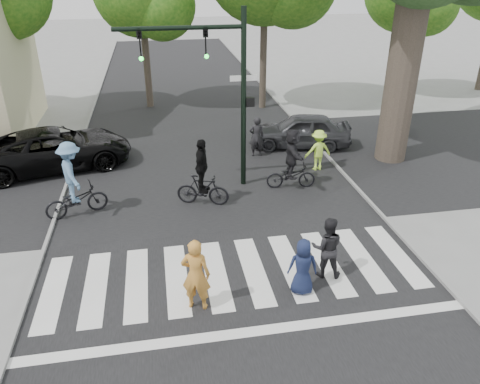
# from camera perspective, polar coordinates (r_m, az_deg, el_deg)

# --- Properties ---
(ground) EXTENTS (120.00, 120.00, 0.00)m
(ground) POSITION_cam_1_polar(r_m,az_deg,el_deg) (11.51, 0.22, -12.67)
(ground) COLOR gray
(ground) RESTS_ON ground
(road_stem) EXTENTS (10.00, 70.00, 0.01)m
(road_stem) POSITION_cam_1_polar(r_m,az_deg,el_deg) (15.66, -3.11, -1.16)
(road_stem) COLOR black
(road_stem) RESTS_ON ground
(road_cross) EXTENTS (70.00, 10.00, 0.01)m
(road_cross) POSITION_cam_1_polar(r_m,az_deg,el_deg) (18.35, -4.33, 3.15)
(road_cross) COLOR black
(road_cross) RESTS_ON ground
(curb_left) EXTENTS (0.10, 70.00, 0.10)m
(curb_left) POSITION_cam_1_polar(r_m,az_deg,el_deg) (15.92, -21.45, -2.45)
(curb_left) COLOR gray
(curb_left) RESTS_ON ground
(curb_right) EXTENTS (0.10, 70.00, 0.10)m
(curb_right) POSITION_cam_1_polar(r_m,az_deg,el_deg) (16.93, 14.09, 0.44)
(curb_right) COLOR gray
(curb_right) RESTS_ON ground
(crosswalk) EXTENTS (10.00, 3.85, 0.01)m
(crosswalk) POSITION_cam_1_polar(r_m,az_deg,el_deg) (12.02, -0.36, -10.67)
(crosswalk) COLOR silver
(crosswalk) RESTS_ON ground
(traffic_signal) EXTENTS (4.45, 0.29, 6.00)m
(traffic_signal) POSITION_cam_1_polar(r_m,az_deg,el_deg) (15.47, -2.73, 13.93)
(traffic_signal) COLOR black
(traffic_signal) RESTS_ON ground
(pedestrian_woman) EXTENTS (0.77, 0.61, 1.83)m
(pedestrian_woman) POSITION_cam_1_polar(r_m,az_deg,el_deg) (10.72, -5.41, -10.01)
(pedestrian_woman) COLOR #C98634
(pedestrian_woman) RESTS_ON ground
(pedestrian_child) EXTENTS (0.79, 0.59, 1.46)m
(pedestrian_child) POSITION_cam_1_polar(r_m,az_deg,el_deg) (11.34, 7.66, -9.03)
(pedestrian_child) COLOR #171F3E
(pedestrian_child) RESTS_ON ground
(pedestrian_adult) EXTENTS (0.94, 0.81, 1.65)m
(pedestrian_adult) POSITION_cam_1_polar(r_m,az_deg,el_deg) (11.95, 10.55, -6.66)
(pedestrian_adult) COLOR black
(pedestrian_adult) RESTS_ON ground
(cyclist_left) EXTENTS (2.03, 1.41, 2.43)m
(cyclist_left) POSITION_cam_1_polar(r_m,az_deg,el_deg) (15.27, -19.62, 0.86)
(cyclist_left) COLOR black
(cyclist_left) RESTS_ON ground
(cyclist_mid) EXTENTS (1.79, 1.13, 2.26)m
(cyclist_mid) POSITION_cam_1_polar(r_m,az_deg,el_deg) (15.12, -4.63, 1.65)
(cyclist_mid) COLOR black
(cyclist_mid) RESTS_ON ground
(cyclist_right) EXTENTS (1.77, 1.65, 2.18)m
(cyclist_right) POSITION_cam_1_polar(r_m,az_deg,el_deg) (16.29, 6.31, 3.64)
(cyclist_right) COLOR black
(cyclist_right) RESTS_ON ground
(car_suv) EXTENTS (6.03, 3.81, 1.55)m
(car_suv) POSITION_cam_1_polar(r_m,az_deg,el_deg) (19.26, -21.53, 4.94)
(car_suv) COLOR black
(car_suv) RESTS_ON ground
(car_grey) EXTENTS (4.48, 2.59, 1.43)m
(car_grey) POSITION_cam_1_polar(r_m,az_deg,el_deg) (20.25, 7.40, 7.46)
(car_grey) COLOR #2F3033
(car_grey) RESTS_ON ground
(bystander_hivis) EXTENTS (1.07, 0.67, 1.58)m
(bystander_hivis) POSITION_cam_1_polar(r_m,az_deg,el_deg) (17.99, 9.50, 5.06)
(bystander_hivis) COLOR #C6FD48
(bystander_hivis) RESTS_ON ground
(bystander_dark) EXTENTS (0.62, 0.42, 1.66)m
(bystander_dark) POSITION_cam_1_polar(r_m,az_deg,el_deg) (19.03, 2.02, 6.76)
(bystander_dark) COLOR black
(bystander_dark) RESTS_ON ground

